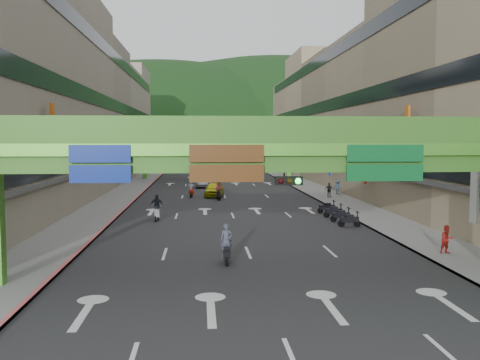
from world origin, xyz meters
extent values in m
plane|color=black|center=(0.00, 0.00, 0.00)|extent=(320.00, 320.00, 0.00)
cube|color=#28282B|center=(0.00, 50.00, 0.01)|extent=(18.00, 140.00, 0.02)
cube|color=gray|center=(-11.00, 50.00, 0.07)|extent=(4.00, 140.00, 0.15)
cube|color=gray|center=(11.00, 50.00, 0.07)|extent=(4.00, 140.00, 0.15)
cube|color=#CC5959|center=(-9.10, 50.00, 0.09)|extent=(0.20, 140.00, 0.18)
cube|color=gray|center=(9.10, 50.00, 0.09)|extent=(0.20, 140.00, 0.18)
cube|color=#9E937F|center=(-19.00, 50.00, 9.50)|extent=(12.00, 95.00, 19.00)
cube|color=black|center=(-12.95, 50.00, 4.20)|extent=(0.08, 90.25, 1.40)
cube|color=black|center=(-12.95, 50.00, 10.20)|extent=(0.08, 90.25, 1.40)
cube|color=black|center=(-12.95, 50.00, 16.20)|extent=(0.08, 90.25, 1.40)
cube|color=gray|center=(19.00, 50.00, 9.50)|extent=(12.00, 95.00, 19.00)
cube|color=black|center=(12.95, 50.00, 4.20)|extent=(0.08, 90.25, 1.40)
cube|color=black|center=(12.95, 50.00, 10.20)|extent=(0.08, 90.25, 1.40)
cube|color=black|center=(12.95, 50.00, 16.20)|extent=(0.08, 90.25, 1.40)
cube|color=#4C9E2D|center=(0.00, 6.00, 5.75)|extent=(28.00, 2.20, 0.50)
cube|color=#387223|center=(0.00, 6.00, 5.15)|extent=(28.00, 1.76, 0.70)
cube|color=#387223|center=(0.00, 4.96, 6.55)|extent=(28.00, 0.12, 1.10)
cube|color=#387223|center=(0.00, 7.04, 6.55)|extent=(28.00, 0.12, 1.10)
cube|color=navy|center=(-6.50, 4.92, 5.15)|extent=(2.40, 0.12, 1.50)
cube|color=#593314|center=(-1.50, 4.92, 5.15)|extent=(3.00, 0.12, 1.50)
cube|color=#0C5926|center=(5.00, 4.92, 5.15)|extent=(3.20, 0.12, 1.50)
cube|color=black|center=(1.00, 4.77, 4.50)|extent=(1.10, 0.28, 0.35)
cube|color=#4C9E2D|center=(0.00, 65.00, 5.75)|extent=(28.00, 2.20, 0.50)
cube|color=#387223|center=(0.00, 65.00, 5.15)|extent=(28.00, 1.76, 0.70)
cube|color=#4C9E2D|center=(-11.00, 65.00, 2.40)|extent=(0.60, 0.60, 4.80)
cube|color=#4C9E2D|center=(11.00, 65.00, 2.40)|extent=(0.60, 0.60, 4.80)
cube|color=#387223|center=(0.00, 63.96, 6.55)|extent=(28.00, 0.12, 1.10)
cube|color=#387223|center=(0.00, 66.04, 6.55)|extent=(28.00, 0.12, 1.10)
ellipsoid|color=#1C4419|center=(-15.00, 160.00, 0.00)|extent=(168.00, 140.00, 112.00)
ellipsoid|color=#1C4419|center=(25.00, 180.00, 0.00)|extent=(208.00, 176.00, 128.00)
cylinder|color=black|center=(0.00, 30.00, 6.20)|extent=(26.00, 0.03, 0.03)
cone|color=red|center=(-12.50, 30.00, 5.95)|extent=(0.36, 0.36, 0.40)
cone|color=gold|center=(-10.23, 30.00, 5.95)|extent=(0.36, 0.36, 0.40)
cone|color=#193FB2|center=(-7.95, 30.00, 5.95)|extent=(0.36, 0.36, 0.40)
cone|color=silver|center=(-5.68, 30.00, 5.95)|extent=(0.36, 0.36, 0.40)
cone|color=#198C33|center=(-3.41, 30.00, 5.95)|extent=(0.36, 0.36, 0.40)
cone|color=orange|center=(-1.14, 30.00, 5.95)|extent=(0.36, 0.36, 0.40)
cone|color=red|center=(1.14, 30.00, 5.95)|extent=(0.36, 0.36, 0.40)
cone|color=gold|center=(3.41, 30.00, 5.95)|extent=(0.36, 0.36, 0.40)
cone|color=#193FB2|center=(5.68, 30.00, 5.95)|extent=(0.36, 0.36, 0.40)
cone|color=silver|center=(7.95, 30.00, 5.95)|extent=(0.36, 0.36, 0.40)
cone|color=#198C33|center=(10.23, 30.00, 5.95)|extent=(0.36, 0.36, 0.40)
cone|color=orange|center=(12.50, 30.00, 5.95)|extent=(0.36, 0.36, 0.40)
cube|color=black|center=(-1.30, 9.57, 0.55)|extent=(0.36, 1.30, 0.35)
cube|color=black|center=(-1.30, 9.57, 0.80)|extent=(0.31, 0.55, 0.18)
cube|color=black|center=(-1.29, 10.12, 1.05)|extent=(0.55, 0.07, 0.06)
cylinder|color=black|center=(-1.29, 10.12, 0.25)|extent=(0.11, 0.50, 0.50)
cylinder|color=black|center=(-1.31, 9.02, 0.25)|extent=(0.11, 0.50, 0.50)
imported|color=#494F62|center=(-1.30, 9.57, 1.18)|extent=(0.61, 0.40, 1.66)
cube|color=black|center=(-0.76, 36.76, 0.55)|extent=(0.54, 1.34, 0.35)
cube|color=black|center=(-0.76, 36.76, 0.80)|extent=(0.38, 0.59, 0.18)
cube|color=black|center=(-0.84, 37.30, 1.05)|extent=(0.55, 0.14, 0.06)
cylinder|color=black|center=(-0.84, 37.30, 0.25)|extent=(0.17, 0.51, 0.50)
cylinder|color=black|center=(-0.68, 36.21, 0.25)|extent=(0.17, 0.51, 0.50)
imported|color=brown|center=(-0.76, 36.76, 1.16)|extent=(0.87, 0.72, 1.62)
cube|color=gray|center=(-5.86, 23.64, 0.55)|extent=(0.49, 1.33, 0.35)
cube|color=gray|center=(-5.86, 23.64, 0.80)|extent=(0.36, 0.58, 0.18)
cube|color=gray|center=(-5.80, 24.19, 1.05)|extent=(0.55, 0.12, 0.06)
cylinder|color=black|center=(-5.80, 24.19, 0.25)|extent=(0.15, 0.51, 0.50)
cylinder|color=black|center=(-5.92, 23.09, 0.25)|extent=(0.15, 0.51, 0.50)
imported|color=#2C323F|center=(-5.86, 23.64, 1.19)|extent=(1.02, 0.51, 1.67)
cube|color=#901303|center=(-3.55, 39.38, 0.55)|extent=(0.48, 1.33, 0.35)
cube|color=#901303|center=(-3.55, 39.38, 0.80)|extent=(0.35, 0.58, 0.18)
cube|color=#901303|center=(-3.49, 39.93, 1.05)|extent=(0.55, 0.12, 0.06)
cylinder|color=black|center=(-3.49, 39.93, 0.25)|extent=(0.15, 0.51, 0.50)
cylinder|color=black|center=(-3.60, 38.83, 0.25)|extent=(0.15, 0.51, 0.50)
imported|color=#45474D|center=(-3.55, 39.38, 1.10)|extent=(0.77, 0.55, 1.49)
cube|color=black|center=(7.80, 19.84, 0.55)|extent=(1.33, 0.49, 0.35)
cube|color=black|center=(7.80, 19.84, 0.80)|extent=(0.58, 0.36, 0.18)
cube|color=black|center=(8.35, 19.78, 1.05)|extent=(0.12, 0.55, 0.06)
cylinder|color=black|center=(8.35, 19.78, 0.25)|extent=(0.51, 0.16, 0.50)
cylinder|color=black|center=(7.25, 19.90, 0.25)|extent=(0.51, 0.16, 0.50)
cube|color=black|center=(7.80, 22.04, 0.55)|extent=(1.33, 0.49, 0.35)
cube|color=black|center=(7.80, 22.04, 0.80)|extent=(0.58, 0.36, 0.18)
cube|color=black|center=(8.35, 21.98, 1.05)|extent=(0.12, 0.55, 0.06)
cylinder|color=black|center=(8.35, 21.98, 0.25)|extent=(0.51, 0.16, 0.50)
cylinder|color=black|center=(7.25, 22.10, 0.25)|extent=(0.51, 0.16, 0.50)
cube|color=black|center=(7.80, 24.24, 0.55)|extent=(1.33, 0.49, 0.35)
cube|color=black|center=(7.80, 24.24, 0.80)|extent=(0.58, 0.36, 0.18)
cube|color=black|center=(8.35, 24.18, 1.05)|extent=(0.12, 0.55, 0.06)
cylinder|color=black|center=(8.35, 24.18, 0.25)|extent=(0.51, 0.16, 0.50)
cylinder|color=black|center=(7.25, 24.30, 0.25)|extent=(0.51, 0.16, 0.50)
cube|color=black|center=(7.80, 26.44, 0.55)|extent=(1.33, 0.49, 0.35)
cube|color=black|center=(7.80, 26.44, 0.80)|extent=(0.58, 0.36, 0.18)
cube|color=black|center=(8.35, 26.38, 1.05)|extent=(0.12, 0.55, 0.06)
cylinder|color=black|center=(8.35, 26.38, 0.25)|extent=(0.51, 0.16, 0.50)
cylinder|color=black|center=(7.25, 26.50, 0.25)|extent=(0.51, 0.16, 0.50)
imported|color=#9A9CA2|center=(-2.65, 51.03, 0.74)|extent=(2.27, 4.70, 1.49)
imported|color=#B5B810|center=(-1.09, 40.09, 0.77)|extent=(2.39, 4.70, 1.53)
imported|color=maroon|center=(10.35, 10.37, 0.75)|extent=(0.81, 0.67, 1.49)
imported|color=#212228|center=(10.59, 37.25, 0.76)|extent=(0.89, 0.38, 1.51)
imported|color=#2A4050|center=(12.20, 40.00, 0.78)|extent=(0.87, 0.80, 1.57)
camera|label=1|loc=(-2.54, -16.47, 6.21)|focal=40.00mm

